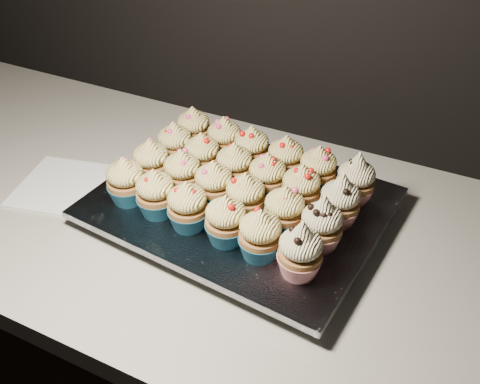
{
  "coord_description": "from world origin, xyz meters",
  "views": [
    {
      "loc": [
        0.24,
        1.09,
        1.48
      ],
      "look_at": [
        -0.06,
        1.71,
        0.95
      ],
      "focal_mm": 40.0,
      "sensor_mm": 36.0,
      "label": 1
    }
  ],
  "objects": [
    {
      "name": "cupcake_13",
      "position": [
        -0.15,
        1.75,
        0.97
      ],
      "size": [
        0.06,
        0.06,
        0.08
      ],
      "color": "#195A77",
      "rests_on": "foil_lining"
    },
    {
      "name": "cupcake_9",
      "position": [
        -0.03,
        1.68,
        0.97
      ],
      "size": [
        0.06,
        0.06,
        0.08
      ],
      "color": "#195A77",
      "rests_on": "foil_lining"
    },
    {
      "name": "cupcake_10",
      "position": [
        0.03,
        1.68,
        0.97
      ],
      "size": [
        0.06,
        0.06,
        0.08
      ],
      "color": "#195A77",
      "rests_on": "foil_lining"
    },
    {
      "name": "cupcake_1",
      "position": [
        -0.16,
        1.63,
        0.97
      ],
      "size": [
        0.06,
        0.06,
        0.08
      ],
      "color": "#195A77",
      "rests_on": "foil_lining"
    },
    {
      "name": "cupcake_15",
      "position": [
        -0.03,
        1.74,
        0.97
      ],
      "size": [
        0.06,
        0.06,
        0.08
      ],
      "color": "#195A77",
      "rests_on": "foil_lining"
    },
    {
      "name": "cupcake_14",
      "position": [
        -0.09,
        1.75,
        0.97
      ],
      "size": [
        0.06,
        0.06,
        0.08
      ],
      "color": "#195A77",
      "rests_on": "foil_lining"
    },
    {
      "name": "cupcake_4",
      "position": [
        0.02,
        1.61,
        0.97
      ],
      "size": [
        0.06,
        0.06,
        0.08
      ],
      "color": "#195A77",
      "rests_on": "foil_lining"
    },
    {
      "name": "cupcake_23",
      "position": [
        0.11,
        1.8,
        0.97
      ],
      "size": [
        0.06,
        0.06,
        0.1
      ],
      "color": "red",
      "rests_on": "foil_lining"
    },
    {
      "name": "cupcake_11",
      "position": [
        0.09,
        1.67,
        0.97
      ],
      "size": [
        0.06,
        0.06,
        0.1
      ],
      "color": "red",
      "rests_on": "foil_lining"
    },
    {
      "name": "worktop",
      "position": [
        0.0,
        1.7,
        0.88
      ],
      "size": [
        2.44,
        0.64,
        0.04
      ],
      "primitive_type": "cube",
      "color": "beige",
      "rests_on": "cabinet"
    },
    {
      "name": "cupcake_19",
      "position": [
        -0.14,
        1.82,
        0.97
      ],
      "size": [
        0.06,
        0.06,
        0.08
      ],
      "color": "#195A77",
      "rests_on": "foil_lining"
    },
    {
      "name": "cupcake_6",
      "position": [
        -0.22,
        1.7,
        0.97
      ],
      "size": [
        0.06,
        0.06,
        0.08
      ],
      "color": "#195A77",
      "rests_on": "foil_lining"
    },
    {
      "name": "cupcake_7",
      "position": [
        -0.15,
        1.69,
        0.97
      ],
      "size": [
        0.06,
        0.06,
        0.08
      ],
      "color": "#195A77",
      "rests_on": "foil_lining"
    },
    {
      "name": "cupcake_16",
      "position": [
        0.03,
        1.74,
        0.97
      ],
      "size": [
        0.06,
        0.06,
        0.08
      ],
      "color": "#195A77",
      "rests_on": "foil_lining"
    },
    {
      "name": "cupcake_21",
      "position": [
        -0.02,
        1.81,
        0.97
      ],
      "size": [
        0.06,
        0.06,
        0.08
      ],
      "color": "#195A77",
      "rests_on": "foil_lining"
    },
    {
      "name": "cupcake_2",
      "position": [
        -0.1,
        1.62,
        0.97
      ],
      "size": [
        0.06,
        0.06,
        0.08
      ],
      "color": "#195A77",
      "rests_on": "foil_lining"
    },
    {
      "name": "cupcake_0",
      "position": [
        -0.22,
        1.63,
        0.97
      ],
      "size": [
        0.06,
        0.06,
        0.08
      ],
      "color": "#195A77",
      "rests_on": "foil_lining"
    },
    {
      "name": "cupcake_12",
      "position": [
        -0.21,
        1.76,
        0.97
      ],
      "size": [
        0.06,
        0.06,
        0.08
      ],
      "color": "#195A77",
      "rests_on": "foil_lining"
    },
    {
      "name": "baking_tray",
      "position": [
        -0.06,
        1.71,
        0.91
      ],
      "size": [
        0.45,
        0.36,
        0.02
      ],
      "primitive_type": "cube",
      "rotation": [
        0.0,
        0.0,
        -0.1
      ],
      "color": "black",
      "rests_on": "worktop"
    },
    {
      "name": "cupcake_5",
      "position": [
        0.09,
        1.6,
        0.97
      ],
      "size": [
        0.06,
        0.06,
        0.1
      ],
      "color": "red",
      "rests_on": "foil_lining"
    },
    {
      "name": "cupcake_8",
      "position": [
        -0.09,
        1.69,
        0.97
      ],
      "size": [
        0.06,
        0.06,
        0.08
      ],
      "color": "#195A77",
      "rests_on": "foil_lining"
    },
    {
      "name": "cupcake_3",
      "position": [
        -0.04,
        1.62,
        0.97
      ],
      "size": [
        0.06,
        0.06,
        0.08
      ],
      "color": "#195A77",
      "rests_on": "foil_lining"
    },
    {
      "name": "foil_lining",
      "position": [
        -0.06,
        1.71,
        0.93
      ],
      "size": [
        0.48,
        0.4,
        0.01
      ],
      "primitive_type": "cube",
      "rotation": [
        0.0,
        0.0,
        -0.1
      ],
      "color": "silver",
      "rests_on": "baking_tray"
    },
    {
      "name": "cupcake_18",
      "position": [
        -0.21,
        1.82,
        0.97
      ],
      "size": [
        0.06,
        0.06,
        0.08
      ],
      "color": "#195A77",
      "rests_on": "foil_lining"
    },
    {
      "name": "napkin",
      "position": [
        -0.38,
        1.65,
        0.9
      ],
      "size": [
        0.19,
        0.19,
        0.0
      ],
      "primitive_type": "cube",
      "rotation": [
        0.0,
        0.0,
        0.23
      ],
      "color": "white",
      "rests_on": "worktop"
    },
    {
      "name": "cupcake_22",
      "position": [
        0.04,
        1.8,
        0.97
      ],
      "size": [
        0.06,
        0.06,
        0.08
      ],
      "color": "#195A77",
      "rests_on": "foil_lining"
    },
    {
      "name": "cupcake_20",
      "position": [
        -0.08,
        1.81,
        0.97
      ],
      "size": [
        0.06,
        0.06,
        0.08
      ],
      "color": "#195A77",
      "rests_on": "foil_lining"
    },
    {
      "name": "cupcake_17",
      "position": [
        0.1,
        1.73,
        0.97
      ],
      "size": [
        0.06,
        0.06,
        0.1
      ],
      "color": "red",
      "rests_on": "foil_lining"
    }
  ]
}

